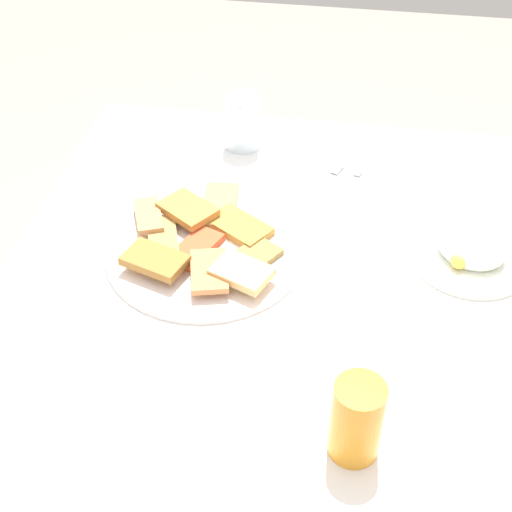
% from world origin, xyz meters
% --- Properties ---
extents(dining_table, '(1.02, 0.96, 0.75)m').
position_xyz_m(dining_table, '(0.00, 0.00, 0.67)').
color(dining_table, white).
rests_on(dining_table, ground_plane).
extents(pide_platter, '(0.34, 0.34, 0.04)m').
position_xyz_m(pide_platter, '(-0.05, -0.15, 0.77)').
color(pide_platter, white).
rests_on(pide_platter, dining_table).
extents(salad_plate_greens, '(0.20, 0.20, 0.06)m').
position_xyz_m(salad_plate_greens, '(-0.10, 0.29, 0.77)').
color(salad_plate_greens, white).
rests_on(salad_plate_greens, dining_table).
extents(soda_can, '(0.09, 0.09, 0.12)m').
position_xyz_m(soda_can, '(0.30, 0.12, 0.82)').
color(soda_can, orange).
rests_on(soda_can, dining_table).
extents(drinking_glass, '(0.07, 0.07, 0.11)m').
position_xyz_m(drinking_glass, '(-0.39, -0.15, 0.81)').
color(drinking_glass, silver).
rests_on(drinking_glass, dining_table).
extents(paper_napkin, '(0.16, 0.16, 0.00)m').
position_xyz_m(paper_napkin, '(-0.40, 0.09, 0.76)').
color(paper_napkin, white).
rests_on(paper_napkin, dining_table).
extents(fork, '(0.17, 0.07, 0.00)m').
position_xyz_m(fork, '(-0.40, 0.07, 0.76)').
color(fork, silver).
rests_on(fork, paper_napkin).
extents(spoon, '(0.16, 0.05, 0.00)m').
position_xyz_m(spoon, '(-0.40, 0.11, 0.76)').
color(spoon, silver).
rests_on(spoon, paper_napkin).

